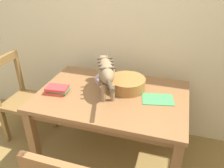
{
  "coord_description": "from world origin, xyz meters",
  "views": [
    {
      "loc": [
        0.59,
        -0.57,
        1.78
      ],
      "look_at": [
        0.09,
        1.05,
        0.85
      ],
      "focal_mm": 36.38,
      "sensor_mm": 36.0,
      "label": 1
    }
  ],
  "objects_px": {
    "dining_table": "(112,103)",
    "coffee_mug": "(104,73)",
    "book_stack": "(57,90)",
    "wooden_chair_far": "(23,99)",
    "magazine": "(158,99)",
    "cat": "(106,70)",
    "wicker_basket": "(127,83)",
    "saucer_bowl": "(104,79)"
  },
  "relations": [
    {
      "from": "wicker_basket",
      "to": "magazine",
      "type": "bearing_deg",
      "value": -19.13
    },
    {
      "from": "coffee_mug",
      "to": "wooden_chair_far",
      "type": "height_order",
      "value": "wooden_chair_far"
    },
    {
      "from": "wicker_basket",
      "to": "saucer_bowl",
      "type": "bearing_deg",
      "value": 158.51
    },
    {
      "from": "coffee_mug",
      "to": "magazine",
      "type": "relative_size",
      "value": 0.52
    },
    {
      "from": "dining_table",
      "to": "magazine",
      "type": "relative_size",
      "value": 5.02
    },
    {
      "from": "saucer_bowl",
      "to": "wooden_chair_far",
      "type": "height_order",
      "value": "wooden_chair_far"
    },
    {
      "from": "coffee_mug",
      "to": "magazine",
      "type": "distance_m",
      "value": 0.59
    },
    {
      "from": "magazine",
      "to": "wooden_chair_far",
      "type": "height_order",
      "value": "wooden_chair_far"
    },
    {
      "from": "saucer_bowl",
      "to": "wicker_basket",
      "type": "relative_size",
      "value": 0.53
    },
    {
      "from": "cat",
      "to": "saucer_bowl",
      "type": "bearing_deg",
      "value": 90.0
    },
    {
      "from": "dining_table",
      "to": "cat",
      "type": "relative_size",
      "value": 1.92
    },
    {
      "from": "cat",
      "to": "coffee_mug",
      "type": "height_order",
      "value": "cat"
    },
    {
      "from": "magazine",
      "to": "wicker_basket",
      "type": "height_order",
      "value": "wicker_basket"
    },
    {
      "from": "magazine",
      "to": "saucer_bowl",
      "type": "bearing_deg",
      "value": 147.86
    },
    {
      "from": "dining_table",
      "to": "magazine",
      "type": "distance_m",
      "value": 0.41
    },
    {
      "from": "cat",
      "to": "magazine",
      "type": "distance_m",
      "value": 0.51
    },
    {
      "from": "cat",
      "to": "magazine",
      "type": "xyz_separation_m",
      "value": [
        0.46,
        -0.01,
        -0.2
      ]
    },
    {
      "from": "cat",
      "to": "coffee_mug",
      "type": "relative_size",
      "value": 5.04
    },
    {
      "from": "dining_table",
      "to": "saucer_bowl",
      "type": "xyz_separation_m",
      "value": [
        -0.15,
        0.23,
        0.11
      ]
    },
    {
      "from": "saucer_bowl",
      "to": "book_stack",
      "type": "bearing_deg",
      "value": -132.33
    },
    {
      "from": "magazine",
      "to": "wicker_basket",
      "type": "bearing_deg",
      "value": 148.97
    },
    {
      "from": "saucer_bowl",
      "to": "wooden_chair_far",
      "type": "relative_size",
      "value": 0.19
    },
    {
      "from": "dining_table",
      "to": "wooden_chair_far",
      "type": "relative_size",
      "value": 1.39
    },
    {
      "from": "dining_table",
      "to": "saucer_bowl",
      "type": "bearing_deg",
      "value": 123.97
    },
    {
      "from": "magazine",
      "to": "book_stack",
      "type": "xyz_separation_m",
      "value": [
        -0.87,
        -0.15,
        0.03
      ]
    },
    {
      "from": "magazine",
      "to": "coffee_mug",
      "type": "bearing_deg",
      "value": 147.75
    },
    {
      "from": "wooden_chair_far",
      "to": "dining_table",
      "type": "bearing_deg",
      "value": 86.95
    },
    {
      "from": "magazine",
      "to": "book_stack",
      "type": "bearing_deg",
      "value": 177.65
    },
    {
      "from": "dining_table",
      "to": "wooden_chair_far",
      "type": "xyz_separation_m",
      "value": [
        -1.03,
        0.07,
        -0.2
      ]
    },
    {
      "from": "book_stack",
      "to": "dining_table",
      "type": "bearing_deg",
      "value": 14.29
    },
    {
      "from": "dining_table",
      "to": "coffee_mug",
      "type": "xyz_separation_m",
      "value": [
        -0.15,
        0.23,
        0.17
      ]
    },
    {
      "from": "coffee_mug",
      "to": "wooden_chair_far",
      "type": "distance_m",
      "value": 0.97
    },
    {
      "from": "cat",
      "to": "coffee_mug",
      "type": "xyz_separation_m",
      "value": [
        -0.08,
        0.19,
        -0.13
      ]
    },
    {
      "from": "wicker_basket",
      "to": "coffee_mug",
      "type": "bearing_deg",
      "value": 158.26
    },
    {
      "from": "wooden_chair_far",
      "to": "coffee_mug",
      "type": "bearing_deg",
      "value": 101.0
    },
    {
      "from": "coffee_mug",
      "to": "dining_table",
      "type": "bearing_deg",
      "value": -56.6
    },
    {
      "from": "saucer_bowl",
      "to": "magazine",
      "type": "bearing_deg",
      "value": -20.24
    },
    {
      "from": "coffee_mug",
      "to": "saucer_bowl",
      "type": "bearing_deg",
      "value": 180.0
    },
    {
      "from": "saucer_bowl",
      "to": "dining_table",
      "type": "bearing_deg",
      "value": -56.03
    },
    {
      "from": "saucer_bowl",
      "to": "magazine",
      "type": "xyz_separation_m",
      "value": [
        0.55,
        -0.2,
        -0.01
      ]
    },
    {
      "from": "saucer_bowl",
      "to": "magazine",
      "type": "height_order",
      "value": "saucer_bowl"
    },
    {
      "from": "cat",
      "to": "wicker_basket",
      "type": "height_order",
      "value": "cat"
    }
  ]
}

